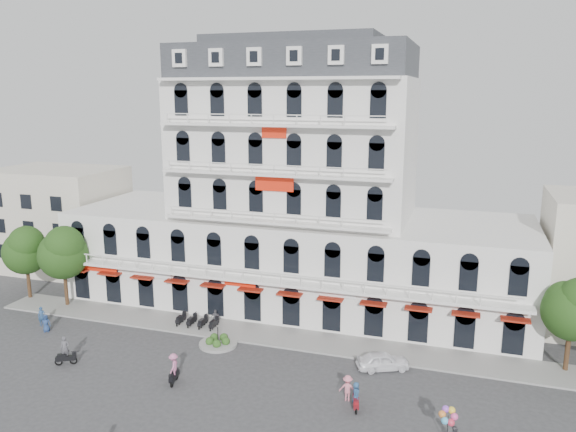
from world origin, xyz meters
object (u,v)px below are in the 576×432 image
Objects in this scene: parked_car at (383,361)px; rider_center at (174,367)px; balloon_vendor at (451,428)px; rider_west at (65,352)px; rider_east at (356,396)px.

rider_center reaches higher than parked_car.
parked_car is 10.07m from balloon_vendor.
balloon_vendor is (5.30, -8.54, 0.62)m from parked_car.
rider_west is 1.01× the size of rider_center.
balloon_vendor reaches higher than rider_east.
parked_car is 1.64× the size of balloon_vendor.
parked_car is 24.53m from rider_west.
rider_west is at bearing 77.72° from rider_east.
balloon_vendor is at bearing -172.70° from parked_car.
rider_west reaches higher than rider_east.
rider_east is at bearing 158.74° from balloon_vendor.
balloon_vendor is (6.18, -2.41, 0.36)m from rider_east.
rider_east is 0.85× the size of rider_center.
rider_west reaches higher than parked_car.
rider_west is 1.19× the size of rider_east.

